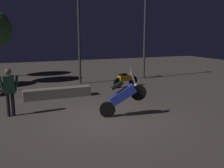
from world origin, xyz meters
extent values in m
plane|color=#4C443D|center=(0.00, 0.00, 0.00)|extent=(40.00, 40.00, 0.00)
cylinder|color=black|center=(0.04, 0.16, 0.28)|extent=(0.57, 0.25, 0.56)
cylinder|color=black|center=(1.09, -0.15, 0.86)|extent=(0.57, 0.25, 0.56)
cube|color=navy|center=(0.57, 0.01, 0.80)|extent=(1.01, 0.56, 0.76)
cube|color=black|center=(0.37, 0.06, 1.15)|extent=(0.48, 0.35, 0.32)
cylinder|color=gray|center=(0.90, -0.09, 1.41)|extent=(0.21, 0.12, 0.44)
sphere|color=#F2EABF|center=(1.00, -0.12, 1.14)|extent=(0.12, 0.12, 0.12)
cylinder|color=black|center=(2.36, 4.48, 0.28)|extent=(0.57, 0.23, 0.56)
cylinder|color=black|center=(3.43, 4.75, 0.28)|extent=(0.57, 0.23, 0.56)
cube|color=orange|center=(2.89, 4.61, 0.51)|extent=(0.99, 0.52, 0.30)
cube|color=black|center=(2.70, 4.57, 0.71)|extent=(0.49, 0.34, 0.10)
cylinder|color=gray|center=(3.23, 4.70, 0.89)|extent=(0.07, 0.07, 0.45)
sphere|color=#F2EABF|center=(3.33, 4.73, 0.56)|extent=(0.12, 0.12, 0.12)
cylinder|color=black|center=(-3.02, 1.59, 0.42)|extent=(0.12, 0.12, 0.84)
cylinder|color=black|center=(-3.18, 1.58, 0.42)|extent=(0.12, 0.12, 0.84)
cube|color=#1E3F2D|center=(-3.10, 1.59, 1.15)|extent=(0.36, 0.25, 0.62)
sphere|color=brown|center=(-3.10, 1.59, 1.61)|extent=(0.23, 0.23, 0.23)
cylinder|color=#1E3F2D|center=(-2.86, 1.59, 1.18)|extent=(0.19, 0.09, 0.57)
cylinder|color=#1E3F2D|center=(-3.34, 1.58, 1.18)|extent=(0.19, 0.09, 0.57)
cylinder|color=#38383D|center=(5.19, 6.62, 2.65)|extent=(0.14, 0.14, 5.30)
cylinder|color=#38383D|center=(0.79, 6.48, 2.50)|extent=(0.14, 0.14, 5.00)
cube|color=gray|center=(-1.07, 3.62, 0.23)|extent=(3.07, 0.50, 0.45)
camera|label=1|loc=(-3.00, -7.60, 2.86)|focal=39.55mm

